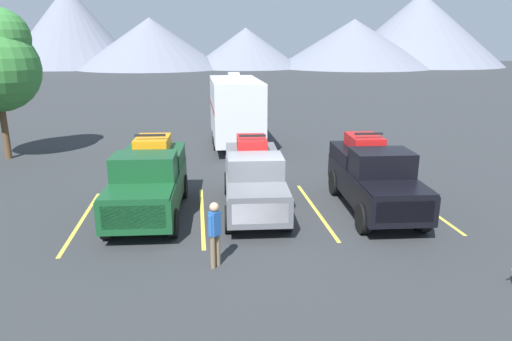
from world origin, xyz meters
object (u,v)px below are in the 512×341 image
Objects in this scene: pickup_truck_a at (149,180)px; pickup_truck_c at (374,176)px; pickup_truck_b at (254,177)px; camper_trailer_a at (236,109)px; person_a at (215,230)px.

pickup_truck_a reaches higher than pickup_truck_c.
pickup_truck_b is 0.72× the size of camper_trailer_a.
pickup_truck_a is 10.73m from camper_trailer_a.
pickup_truck_b is 9.99m from camper_trailer_a.
camper_trailer_a is at bearing 82.95° from person_a.
pickup_truck_c is 0.72× the size of camper_trailer_a.
pickup_truck_c is 3.14× the size of person_a.
person_a is at bearing -64.08° from pickup_truck_a.
pickup_truck_b reaches higher than person_a.
pickup_truck_c is 11.25m from camper_trailer_a.
pickup_truck_c reaches higher than person_a.
pickup_truck_b is (3.52, 0.08, -0.07)m from pickup_truck_a.
pickup_truck_a is 0.98× the size of pickup_truck_b.
pickup_truck_a is 0.71× the size of camper_trailer_a.
person_a is (2.00, -4.12, -0.18)m from pickup_truck_a.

